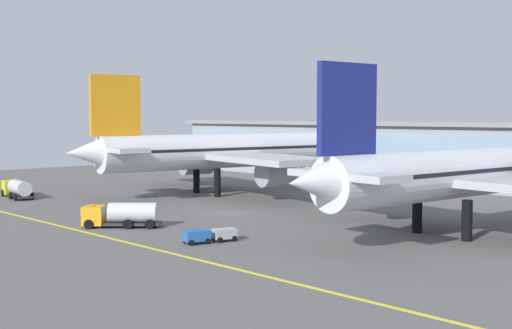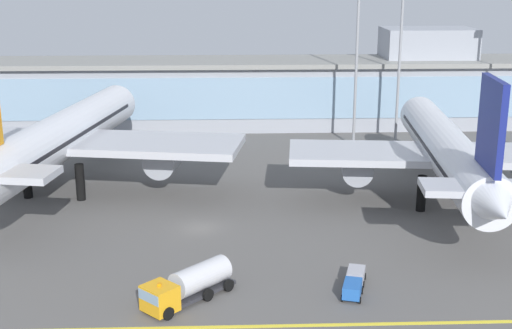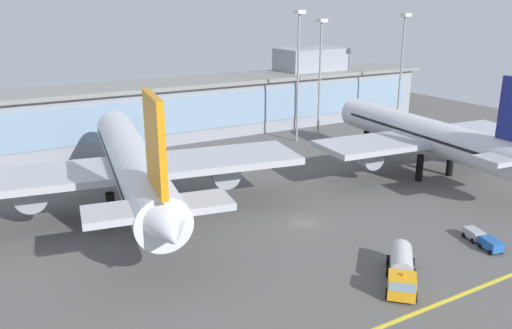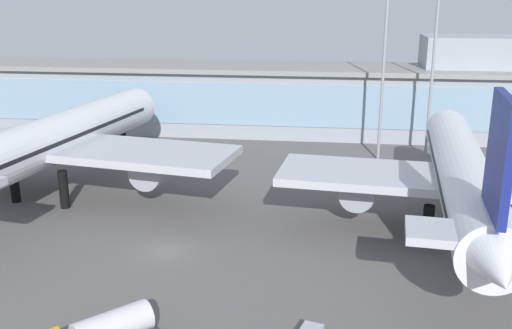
% 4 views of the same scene
% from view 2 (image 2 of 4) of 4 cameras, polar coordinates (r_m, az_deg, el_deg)
% --- Properties ---
extents(ground_plane, '(181.75, 181.75, 0.00)m').
position_cam_2_polar(ground_plane, '(77.13, -4.55, -5.19)').
color(ground_plane, '#5B5956').
extents(taxiway_centreline_stripe, '(145.40, 0.50, 0.01)m').
position_cam_2_polar(taxiway_centreline_stripe, '(57.17, -5.41, -13.14)').
color(taxiway_centreline_stripe, yellow).
rests_on(taxiway_centreline_stripe, ground).
extents(terminal_building, '(132.82, 14.00, 17.11)m').
position_cam_2_polar(terminal_building, '(124.54, -2.86, 6.05)').
color(terminal_building, '#9399A3').
rests_on(terminal_building, ground).
extents(airliner_near_left, '(46.43, 53.25, 19.16)m').
position_cam_2_polar(airliner_near_left, '(90.72, -15.69, 2.12)').
color(airliner_near_left, black).
rests_on(airliner_near_left, ground).
extents(airliner_near_right, '(38.20, 49.46, 17.94)m').
position_cam_2_polar(airliner_near_right, '(85.89, 15.35, 1.08)').
color(airliner_near_right, black).
rests_on(airliner_near_right, ground).
extents(baggage_tug_near, '(3.11, 5.80, 1.40)m').
position_cam_2_polar(baggage_tug_near, '(63.05, 8.02, -9.52)').
color(baggage_tug_near, black).
rests_on(baggage_tug_near, ground).
extents(service_truck_far, '(8.08, 8.14, 2.90)m').
position_cam_2_polar(service_truck_far, '(60.59, -5.70, -9.79)').
color(service_truck_far, black).
rests_on(service_truck_far, ground).
extents(apron_light_mast_centre, '(1.80, 1.80, 26.12)m').
position_cam_2_polar(apron_light_mast_centre, '(109.54, 8.29, 10.05)').
color(apron_light_mast_centre, gray).
rests_on(apron_light_mast_centre, ground).
extents(apron_light_mast_east, '(1.80, 1.80, 24.33)m').
position_cam_2_polar(apron_light_mast_east, '(113.58, 11.73, 9.59)').
color(apron_light_mast_east, gray).
rests_on(apron_light_mast_east, ground).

